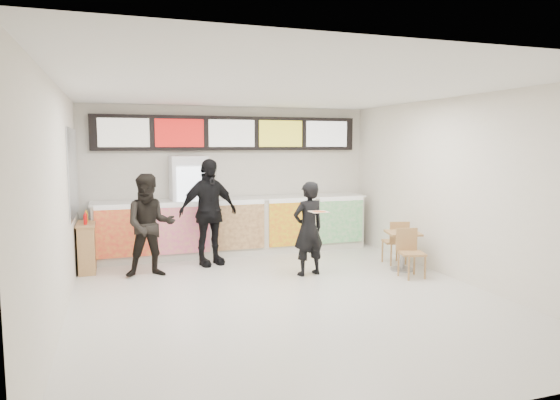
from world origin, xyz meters
name	(u,v)px	position (x,y,z in m)	size (l,w,h in m)	color
floor	(285,296)	(0.00, 0.00, 0.00)	(7.00, 7.00, 0.00)	beige
ceiling	(286,89)	(0.00, 0.00, 3.00)	(7.00, 7.00, 0.00)	white
wall_back	(231,179)	(0.00, 3.50, 1.50)	(6.00, 6.00, 0.00)	silver
wall_left	(59,203)	(-3.00, 0.00, 1.50)	(7.00, 7.00, 0.00)	silver
wall_right	(459,189)	(3.00, 0.00, 1.50)	(7.00, 7.00, 0.00)	silver
service_counter	(236,226)	(0.00, 3.09, 0.57)	(5.56, 0.77, 1.14)	silver
menu_board	(231,133)	(0.00, 3.41, 2.45)	(5.50, 0.14, 0.70)	black
drinks_fridge	(189,207)	(-0.93, 3.11, 1.00)	(0.70, 0.67, 2.00)	white
mirror_panel	(73,172)	(-2.99, 2.45, 1.75)	(0.01, 2.00, 1.50)	#B2B7BF
customer_main	(308,229)	(0.77, 1.04, 0.80)	(0.59, 0.38, 1.61)	black
customer_left	(150,225)	(-1.78, 1.81, 0.87)	(0.85, 0.66, 1.74)	black
customer_mid	(208,212)	(-0.70, 2.30, 0.98)	(1.15, 0.48, 1.97)	black
pizza_slice	(319,211)	(0.77, 0.59, 1.16)	(0.36, 0.36, 0.02)	beige
cafe_table	(403,244)	(2.48, 0.80, 0.48)	(0.73, 1.45, 0.82)	tan
condiment_ledge	(87,247)	(-2.82, 2.50, 0.44)	(0.31, 0.77, 1.03)	tan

